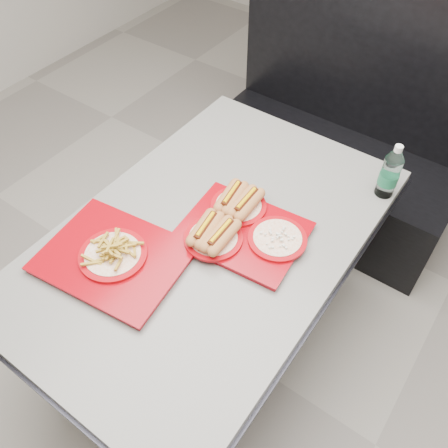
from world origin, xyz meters
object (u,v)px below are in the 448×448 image
Objects in this scene: diner_table at (211,262)px; tray_near at (239,226)px; booth_bench at (336,147)px; tray_far at (113,256)px; water_bottle at (390,174)px.

tray_near is (0.08, 0.06, 0.20)m from diner_table.
booth_bench reaches higher than tray_far.
diner_table is 0.38m from tray_far.
water_bottle is at bearing -54.21° from booth_bench.
tray_near reaches higher than diner_table.
booth_bench is 1.43m from tray_far.
tray_far is (-0.26, -0.34, -0.01)m from tray_near.
booth_bench is 6.12× the size of water_bottle.
booth_bench reaches higher than tray_near.
tray_near is 0.88× the size of tray_far.
diner_table is at bearing -127.49° from water_bottle.
diner_table is 3.28× the size of tray_near.
diner_table is 0.72m from water_bottle.
diner_table is 2.88× the size of tray_far.
tray_near is at bearing -124.83° from water_bottle.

